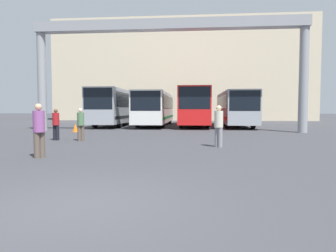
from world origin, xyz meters
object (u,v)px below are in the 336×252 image
(bus_slot_0, at_px, (116,106))
(pedestrian_near_center, at_px, (81,124))
(pedestrian_near_left, at_px, (39,129))
(bus_slot_2, at_px, (194,105))
(bus_slot_3, at_px, (235,107))
(traffic_cone, at_px, (75,128))
(pedestrian_mid_right, at_px, (56,123))
(pedestrian_far_center, at_px, (219,125))
(bus_slot_1, at_px, (156,107))

(bus_slot_0, relative_size, pedestrian_near_center, 6.79)
(pedestrian_near_left, height_order, pedestrian_near_center, pedestrian_near_left)
(bus_slot_2, relative_size, bus_slot_3, 1.08)
(bus_slot_0, xyz_separation_m, bus_slot_3, (10.94, -0.20, -0.14))
(bus_slot_0, relative_size, bus_slot_2, 0.96)
(bus_slot_0, relative_size, traffic_cone, 18.87)
(bus_slot_0, distance_m, bus_slot_2, 7.30)
(bus_slot_2, distance_m, pedestrian_mid_right, 15.11)
(pedestrian_near_left, bearing_deg, traffic_cone, -127.00)
(bus_slot_2, relative_size, pedestrian_near_left, 6.53)
(pedestrian_far_center, height_order, pedestrian_near_center, pedestrian_far_center)
(bus_slot_1, bearing_deg, pedestrian_far_center, -73.49)
(bus_slot_0, height_order, bus_slot_3, bus_slot_0)
(pedestrian_far_center, bearing_deg, pedestrian_near_center, 25.42)
(traffic_cone, bearing_deg, pedestrian_near_center, -65.32)
(pedestrian_near_left, relative_size, traffic_cone, 3.02)
(pedestrian_near_left, xyz_separation_m, traffic_cone, (-3.14, 10.57, -0.63))
(pedestrian_near_left, xyz_separation_m, pedestrian_far_center, (5.93, 3.24, -0.01))
(pedestrian_mid_right, xyz_separation_m, pedestrian_near_center, (1.37, -0.24, 0.01))
(bus_slot_3, relative_size, pedestrian_near_left, 6.03)
(bus_slot_2, bearing_deg, bus_slot_0, -178.12)
(traffic_cone, bearing_deg, bus_slot_2, 45.12)
(pedestrian_near_left, xyz_separation_m, pedestrian_near_center, (-0.59, 5.03, -0.07))
(pedestrian_mid_right, bearing_deg, pedestrian_near_left, 112.47)
(pedestrian_near_left, bearing_deg, bus_slot_0, -136.26)
(pedestrian_far_center, bearing_deg, bus_slot_0, -20.61)
(bus_slot_1, relative_size, traffic_cone, 20.56)
(bus_slot_2, xyz_separation_m, pedestrian_mid_right, (-6.90, -13.40, -1.07))
(bus_slot_0, height_order, pedestrian_mid_right, bus_slot_0)
(bus_slot_1, height_order, pedestrian_near_center, bus_slot_1)
(traffic_cone, bearing_deg, bus_slot_3, 33.20)
(bus_slot_2, height_order, traffic_cone, bus_slot_2)
(bus_slot_1, relative_size, bus_slot_2, 1.04)
(bus_slot_1, relative_size, pedestrian_far_center, 6.92)
(bus_slot_0, height_order, pedestrian_near_center, bus_slot_0)
(pedestrian_near_left, bearing_deg, pedestrian_near_center, -136.81)
(pedestrian_far_center, xyz_separation_m, traffic_cone, (-9.07, 7.33, -0.62))
(bus_slot_2, distance_m, bus_slot_3, 3.68)
(bus_slot_2, distance_m, pedestrian_near_left, 19.34)
(bus_slot_3, xyz_separation_m, pedestrian_near_center, (-9.17, -13.20, -0.89))
(bus_slot_0, relative_size, bus_slot_1, 0.92)
(bus_slot_3, height_order, traffic_cone, bus_slot_3)
(pedestrian_near_center, bearing_deg, bus_slot_1, 54.38)
(pedestrian_near_left, xyz_separation_m, pedestrian_mid_right, (-1.97, 5.27, -0.08))
(bus_slot_1, bearing_deg, bus_slot_2, -3.88)
(bus_slot_1, xyz_separation_m, pedestrian_near_center, (-1.88, -13.89, -0.90))
(bus_slot_3, xyz_separation_m, pedestrian_mid_right, (-10.55, -12.96, -0.90))
(bus_slot_1, height_order, traffic_cone, bus_slot_1)
(bus_slot_3, height_order, pedestrian_far_center, bus_slot_3)
(pedestrian_far_center, distance_m, traffic_cone, 11.68)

